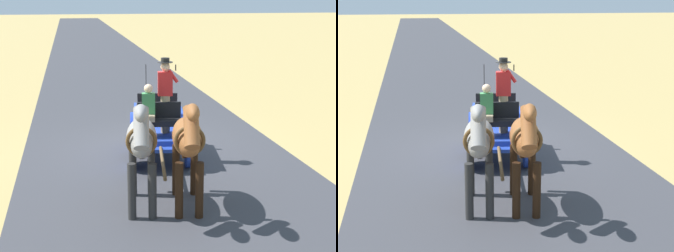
# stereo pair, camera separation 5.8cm
# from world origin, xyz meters

# --- Properties ---
(ground_plane) EXTENTS (200.00, 200.00, 0.00)m
(ground_plane) POSITION_xyz_m (0.00, 0.00, 0.00)
(ground_plane) COLOR tan
(road_surface) EXTENTS (6.68, 160.00, 0.01)m
(road_surface) POSITION_xyz_m (0.00, 0.00, 0.00)
(road_surface) COLOR #38383D
(road_surface) RESTS_ON ground
(horse_drawn_carriage) EXTENTS (1.73, 4.51, 2.50)m
(horse_drawn_carriage) POSITION_xyz_m (0.01, 0.92, 0.82)
(horse_drawn_carriage) COLOR #1E3899
(horse_drawn_carriage) RESTS_ON ground
(horse_near_side) EXTENTS (0.80, 2.15, 2.21)m
(horse_near_side) POSITION_xyz_m (0.01, 3.97, 1.32)
(horse_near_side) COLOR brown
(horse_near_side) RESTS_ON ground
(horse_off_side) EXTENTS (0.78, 2.15, 2.21)m
(horse_off_side) POSITION_xyz_m (0.85, 3.86, 1.32)
(horse_off_side) COLOR gray
(horse_off_side) RESTS_ON ground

